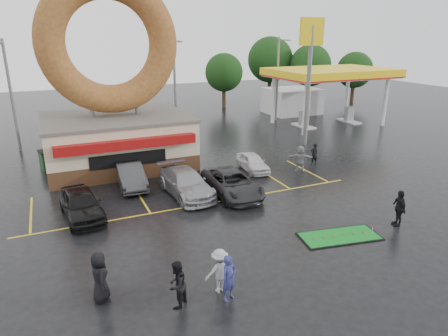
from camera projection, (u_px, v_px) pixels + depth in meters
name	position (u px, v px, depth m)	size (l,w,h in m)	color
ground	(226.00, 230.00, 20.04)	(120.00, 120.00, 0.00)	black
donut_shop	(115.00, 105.00, 28.70)	(10.20, 8.70, 13.50)	#472B19
gas_station	(313.00, 87.00, 44.64)	(12.30, 13.65, 5.90)	silver
shell_sign	(310.00, 59.00, 33.04)	(2.20, 0.36, 10.60)	slate
streetlight_left	(11.00, 94.00, 31.95)	(0.40, 2.21, 9.00)	slate
streetlight_mid	(175.00, 84.00, 38.16)	(0.40, 2.21, 9.00)	slate
streetlight_right	(278.00, 77.00, 43.61)	(0.40, 2.21, 9.00)	slate
tree_far_a	(310.00, 66.00, 54.31)	(5.60, 5.60, 8.00)	#332114
tree_far_b	(355.00, 70.00, 55.08)	(4.90, 4.90, 7.00)	#332114
tree_far_c	(270.00, 60.00, 56.04)	(6.30, 6.30, 9.00)	#332114
tree_far_d	(224.00, 73.00, 51.67)	(4.90, 4.90, 7.00)	#332114
car_black	(81.00, 204.00, 21.14)	(1.83, 4.56, 1.55)	black
car_dgrey	(130.00, 175.00, 25.53)	(1.56, 4.47, 1.47)	#313134
car_silver	(186.00, 183.00, 24.14)	(2.16, 5.30, 1.54)	#97979B
car_grey	(232.00, 183.00, 24.18)	(2.43, 5.27, 1.46)	#2A2A2C
car_white	(253.00, 162.00, 28.50)	(1.45, 3.60, 1.23)	silver
person_blue	(229.00, 278.00, 14.54)	(0.65, 0.43, 1.79)	navy
person_blackjkt	(177.00, 285.00, 14.17)	(0.87, 0.68, 1.79)	black
person_hoodie	(220.00, 271.00, 14.99)	(1.15, 0.66, 1.78)	#9B9C9E
person_bystander	(100.00, 277.00, 14.47)	(0.96, 0.62, 1.96)	black
person_cameraman	(399.00, 208.00, 20.23)	(1.12, 0.47, 1.91)	black
person_walker_near	(300.00, 159.00, 28.20)	(1.77, 0.56, 1.91)	gray
person_walker_far	(314.00, 154.00, 29.76)	(0.60, 0.39, 1.64)	black
dumpster	(54.00, 159.00, 29.06)	(1.80, 1.20, 1.30)	#1A4522
putting_green	(339.00, 236.00, 19.32)	(4.14, 2.31, 0.49)	black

